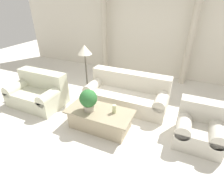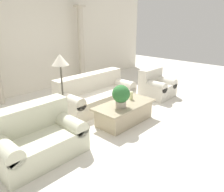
{
  "view_description": "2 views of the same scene",
  "coord_description": "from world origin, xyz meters",
  "views": [
    {
      "loc": [
        1.54,
        -3.16,
        2.52
      ],
      "look_at": [
        0.15,
        -0.06,
        0.58
      ],
      "focal_mm": 28.0,
      "sensor_mm": 36.0,
      "label": 1
    },
    {
      "loc": [
        -3.33,
        -3.32,
        2.16
      ],
      "look_at": [
        0.03,
        -0.16,
        0.53
      ],
      "focal_mm": 35.0,
      "sensor_mm": 36.0,
      "label": 2
    }
  ],
  "objects": [
    {
      "name": "wall_back",
      "position": [
        0.0,
        2.99,
        1.6
      ],
      "size": [
        10.0,
        0.06,
        3.2
      ],
      "color": "silver",
      "rests_on": "ground_plane"
    },
    {
      "name": "potted_plant",
      "position": [
        -0.14,
        -0.58,
        0.7
      ],
      "size": [
        0.37,
        0.37,
        0.48
      ],
      "color": "#B2A893",
      "rests_on": "coffee_table"
    },
    {
      "name": "loveseat",
      "position": [
        -1.88,
        -0.26,
        0.33
      ],
      "size": [
        1.39,
        0.9,
        0.83
      ],
      "color": "beige",
      "rests_on": "ground_plane"
    },
    {
      "name": "floor_lamp",
      "position": [
        -0.83,
        0.48,
        1.28
      ],
      "size": [
        0.35,
        0.35,
        1.49
      ],
      "color": "#4C473D",
      "rests_on": "ground_plane"
    },
    {
      "name": "ground_plane",
      "position": [
        0.0,
        0.0,
        0.0
      ],
      "size": [
        16.0,
        16.0,
        0.0
      ],
      "primitive_type": "plane",
      "color": "silver"
    },
    {
      "name": "coffee_table",
      "position": [
        0.07,
        -0.51,
        0.22
      ],
      "size": [
        1.41,
        0.69,
        0.43
      ],
      "color": "tan",
      "rests_on": "ground_plane"
    },
    {
      "name": "armchair",
      "position": [
        2.01,
        -0.08,
        0.33
      ],
      "size": [
        0.85,
        0.81,
        0.8
      ],
      "color": "beige",
      "rests_on": "ground_plane"
    },
    {
      "name": "sofa_long",
      "position": [
        0.27,
        0.63,
        0.33
      ],
      "size": [
        2.07,
        0.9,
        0.83
      ],
      "color": "beige",
      "rests_on": "ground_plane"
    },
    {
      "name": "pillar_candle",
      "position": [
        0.37,
        -0.44,
        0.52
      ],
      "size": [
        0.08,
        0.08,
        0.18
      ],
      "color": "beige",
      "rests_on": "coffee_table"
    },
    {
      "name": "column_right",
      "position": [
        1.5,
        2.65,
        1.32
      ],
      "size": [
        0.29,
        0.29,
        2.59
      ],
      "color": "beige",
      "rests_on": "ground_plane"
    }
  ]
}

